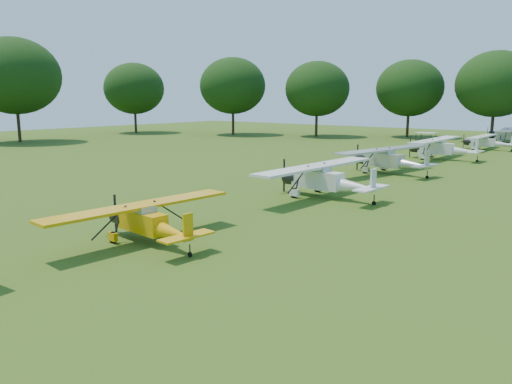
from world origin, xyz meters
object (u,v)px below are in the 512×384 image
(aircraft_2, at_px, (148,219))
(aircraft_7, at_px, (512,134))
(aircraft_3, at_px, (325,178))
(aircraft_5, at_px, (441,147))
(golf_cart, at_px, (425,144))
(aircraft_4, at_px, (389,158))
(aircraft_6, at_px, (486,141))

(aircraft_2, relative_size, aircraft_7, 0.84)
(aircraft_3, xyz_separation_m, aircraft_5, (-1.28, 24.58, 0.03))
(golf_cart, bearing_deg, aircraft_5, -52.51)
(golf_cart, bearing_deg, aircraft_4, -69.48)
(aircraft_3, bearing_deg, golf_cart, 102.08)
(aircraft_3, distance_m, aircraft_5, 24.61)
(aircraft_4, height_order, aircraft_6, aircraft_4)
(aircraft_5, bearing_deg, aircraft_7, 86.37)
(aircraft_5, bearing_deg, aircraft_3, -88.24)
(aircraft_2, bearing_deg, aircraft_3, 91.49)
(aircraft_4, height_order, aircraft_5, aircraft_5)
(golf_cart, bearing_deg, aircraft_7, 77.86)
(aircraft_3, relative_size, aircraft_4, 0.99)
(aircraft_3, bearing_deg, aircraft_5, 94.55)
(aircraft_4, bearing_deg, aircraft_2, -79.55)
(aircraft_5, bearing_deg, aircraft_4, -90.92)
(aircraft_3, bearing_deg, aircraft_4, 97.31)
(aircraft_4, relative_size, aircraft_5, 0.99)
(aircraft_4, bearing_deg, aircraft_3, -75.20)
(aircraft_3, height_order, aircraft_6, aircraft_3)
(aircraft_5, bearing_deg, aircraft_2, -90.19)
(aircraft_5, relative_size, aircraft_6, 1.23)
(aircraft_7, bearing_deg, aircraft_3, -98.11)
(aircraft_2, bearing_deg, aircraft_5, 95.07)
(aircraft_2, xyz_separation_m, aircraft_4, (-0.62, 25.50, 0.25))
(aircraft_4, distance_m, aircraft_5, 12.49)
(aircraft_6, bearing_deg, aircraft_3, -90.42)
(aircraft_3, relative_size, aircraft_6, 1.21)
(aircraft_2, height_order, aircraft_4, aircraft_4)
(aircraft_3, bearing_deg, aircraft_2, -90.97)
(aircraft_5, relative_size, aircraft_7, 1.05)
(aircraft_6, relative_size, aircraft_7, 0.85)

